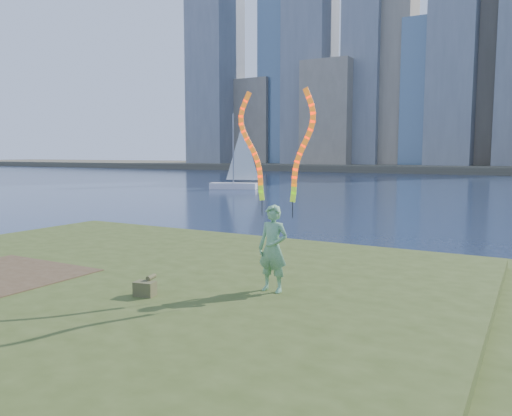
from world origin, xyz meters
The scene contains 6 objects.
ground centered at (0.00, 0.00, 0.00)m, with size 320.00×320.00×0.00m, color #18243D.
grassy_knoll centered at (0.00, -2.30, 0.34)m, with size 20.00×18.00×0.80m.
far_shore centered at (0.00, 95.00, 0.60)m, with size 320.00×40.00×1.20m, color #4B4637.
woman_with_ribbons centered at (3.37, -1.32, 2.22)m, with size 2.04×0.40×3.99m.
canvas_bag centered at (1.51, -2.73, 0.94)m, with size 0.40×0.45×0.34m.
sailboat centered at (-17.26, 30.68, 1.22)m, with size 4.64×2.83×7.08m.
Camera 1 is at (7.51, -9.33, 3.33)m, focal length 35.00 mm.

